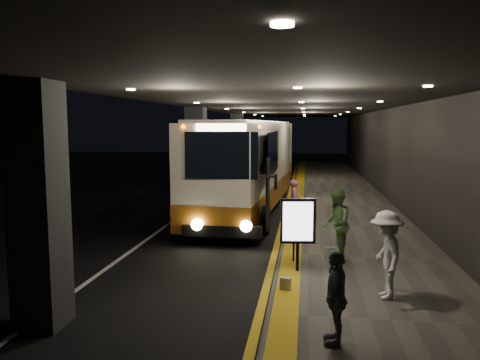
# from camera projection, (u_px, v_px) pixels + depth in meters

# --- Properties ---
(ground) EXTENTS (90.00, 90.00, 0.00)m
(ground) POSITION_uv_depth(u_px,v_px,m) (212.00, 230.00, 16.20)
(ground) COLOR black
(lane_line_white) EXTENTS (0.12, 50.00, 0.01)m
(lane_line_white) POSITION_uv_depth(u_px,v_px,m) (195.00, 205.00, 21.37)
(lane_line_white) COLOR silver
(lane_line_white) RESTS_ON ground
(kerb_stripe_yellow) EXTENTS (0.18, 50.00, 0.01)m
(kerb_stripe_yellow) POSITION_uv_depth(u_px,v_px,m) (286.00, 207.00, 20.79)
(kerb_stripe_yellow) COLOR gold
(kerb_stripe_yellow) RESTS_ON ground
(sidewalk) EXTENTS (4.50, 50.00, 0.15)m
(sidewalk) POSITION_uv_depth(u_px,v_px,m) (341.00, 207.00, 20.45)
(sidewalk) COLOR #514C44
(sidewalk) RESTS_ON ground
(tactile_strip) EXTENTS (0.50, 50.00, 0.01)m
(tactile_strip) POSITION_uv_depth(u_px,v_px,m) (298.00, 204.00, 20.70)
(tactile_strip) COLOR gold
(tactile_strip) RESTS_ON sidewalk
(terminal_wall) EXTENTS (0.10, 50.00, 6.00)m
(terminal_wall) POSITION_uv_depth(u_px,v_px,m) (397.00, 140.00, 19.79)
(terminal_wall) COLOR black
(terminal_wall) RESTS_ON ground
(support_columns) EXTENTS (0.80, 24.80, 4.40)m
(support_columns) POSITION_uv_depth(u_px,v_px,m) (196.00, 159.00, 20.09)
(support_columns) COLOR black
(support_columns) RESTS_ON ground
(canopy) EXTENTS (9.00, 50.00, 0.40)m
(canopy) POSITION_uv_depth(u_px,v_px,m) (291.00, 103.00, 20.23)
(canopy) COLOR black
(canopy) RESTS_ON support_columns
(coach_main) EXTENTS (3.15, 11.94, 3.69)m
(coach_main) POSITION_uv_depth(u_px,v_px,m) (247.00, 171.00, 19.25)
(coach_main) COLOR beige
(coach_main) RESTS_ON ground
(coach_second) EXTENTS (3.07, 11.99, 3.73)m
(coach_second) POSITION_uv_depth(u_px,v_px,m) (273.00, 150.00, 34.88)
(coach_second) COLOR beige
(coach_second) RESTS_ON ground
(passenger_boarding) EXTENTS (0.38, 0.57, 1.53)m
(passenger_boarding) POSITION_uv_depth(u_px,v_px,m) (295.00, 201.00, 16.87)
(passenger_boarding) COLOR #AE5183
(passenger_boarding) RESTS_ON sidewalk
(passenger_waiting_green) EXTENTS (0.61, 0.93, 1.85)m
(passenger_waiting_green) POSITION_uv_depth(u_px,v_px,m) (336.00, 224.00, 12.19)
(passenger_waiting_green) COLOR #4E6E3D
(passenger_waiting_green) RESTS_ON sidewalk
(passenger_waiting_white) EXTENTS (0.62, 1.19, 1.79)m
(passenger_waiting_white) POSITION_uv_depth(u_px,v_px,m) (386.00, 255.00, 9.39)
(passenger_waiting_white) COLOR beige
(passenger_waiting_white) RESTS_ON sidewalk
(passenger_waiting_grey) EXTENTS (0.46, 0.90, 1.53)m
(passenger_waiting_grey) POSITION_uv_depth(u_px,v_px,m) (336.00, 297.00, 7.42)
(passenger_waiting_grey) COLOR #58575D
(passenger_waiting_grey) RESTS_ON sidewalk
(bag_polka) EXTENTS (0.28, 0.13, 0.33)m
(bag_polka) POSITION_uv_depth(u_px,v_px,m) (330.00, 253.00, 12.19)
(bag_polka) COLOR black
(bag_polka) RESTS_ON sidewalk
(bag_plain) EXTENTS (0.24, 0.18, 0.27)m
(bag_plain) POSITION_uv_depth(u_px,v_px,m) (285.00, 284.00, 9.90)
(bag_plain) COLOR beige
(bag_plain) RESTS_ON sidewalk
(info_sign) EXTENTS (0.84, 0.22, 1.76)m
(info_sign) POSITION_uv_depth(u_px,v_px,m) (298.00, 222.00, 11.07)
(info_sign) COLOR black
(info_sign) RESTS_ON sidewalk
(stanchion_post) EXTENTS (0.05, 0.05, 1.05)m
(stanchion_post) POSITION_uv_depth(u_px,v_px,m) (294.00, 241.00, 11.96)
(stanchion_post) COLOR black
(stanchion_post) RESTS_ON sidewalk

